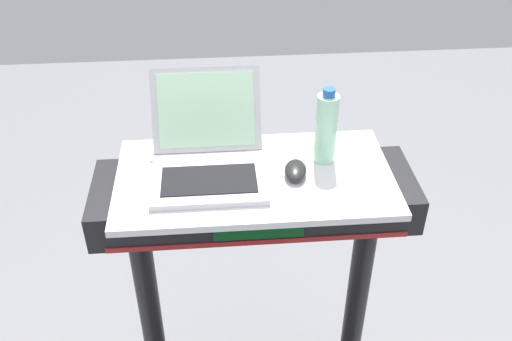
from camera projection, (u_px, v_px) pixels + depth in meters
name	position (u px, v px, depth m)	size (l,w,h in m)	color
desk_board	(255.00, 178.00, 1.59)	(0.76, 0.41, 0.02)	silver
laptop	(208.00, 155.00, 1.58)	(0.31, 0.36, 0.23)	#B7B7BC
computer_mouse	(295.00, 170.00, 1.58)	(0.06, 0.10, 0.03)	black
water_bottle	(326.00, 128.00, 1.59)	(0.06, 0.06, 0.23)	#9EDBB2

